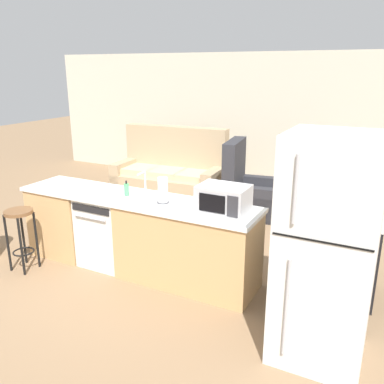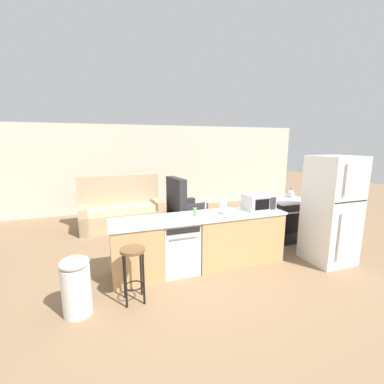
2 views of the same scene
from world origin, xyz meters
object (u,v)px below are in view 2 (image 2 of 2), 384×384
at_px(stove_range, 286,219).
at_px(armchair, 183,209).
at_px(microwave, 259,202).
at_px(couch, 121,210).
at_px(bar_stool, 133,263).
at_px(dishwasher, 178,246).
at_px(paper_towel_roll, 224,206).
at_px(trash_bin, 76,285).
at_px(kettle, 290,193).
at_px(refrigerator, 331,210).
at_px(soap_bottle, 195,212).

relative_size(stove_range, armchair, 0.75).
height_order(microwave, couch, couch).
bearing_deg(bar_stool, couch, 88.18).
bearing_deg(dishwasher, couch, 104.17).
xyz_separation_m(paper_towel_roll, trash_bin, (-2.28, -0.62, -0.66)).
distance_m(paper_towel_roll, couch, 3.18).
xyz_separation_m(dishwasher, armchair, (0.87, 2.44, -0.07)).
bearing_deg(kettle, trash_bin, -162.77).
bearing_deg(trash_bin, refrigerator, 1.26).
relative_size(stove_range, paper_towel_roll, 3.19).
bearing_deg(soap_bottle, dishwasher, -178.17).
distance_m(stove_range, trash_bin, 4.25).
height_order(soap_bottle, couch, couch).
height_order(stove_range, armchair, armchair).
bearing_deg(trash_bin, couch, 76.69).
distance_m(dishwasher, kettle, 2.91).
distance_m(soap_bottle, trash_bin, 1.98).
bearing_deg(kettle, armchair, 137.15).
xyz_separation_m(stove_range, refrigerator, (-0.00, -1.10, 0.48)).
xyz_separation_m(microwave, trash_bin, (-2.98, -0.64, -0.66)).
xyz_separation_m(refrigerator, kettle, (0.17, 1.23, 0.05)).
bearing_deg(couch, trash_bin, -103.31).
relative_size(kettle, couch, 0.10).
height_order(refrigerator, bar_stool, refrigerator).
bearing_deg(armchair, bar_stool, -118.56).
relative_size(refrigerator, kettle, 9.08).
bearing_deg(dishwasher, kettle, 13.78).
relative_size(dishwasher, refrigerator, 0.45).
xyz_separation_m(refrigerator, soap_bottle, (-2.31, 0.56, 0.04)).
relative_size(bar_stool, trash_bin, 1.00).
bearing_deg(refrigerator, dishwasher, 168.07).
height_order(paper_towel_roll, soap_bottle, paper_towel_roll).
bearing_deg(armchair, refrigerator, -59.93).
bearing_deg(kettle, soap_bottle, -164.89).
xyz_separation_m(paper_towel_roll, couch, (-1.48, 2.74, -0.64)).
bearing_deg(refrigerator, microwave, 153.64).
distance_m(microwave, soap_bottle, 1.21).
bearing_deg(refrigerator, couch, 135.15).
bearing_deg(microwave, refrigerator, -26.36).
relative_size(kettle, bar_stool, 0.28).
distance_m(couch, armchair, 1.58).
distance_m(dishwasher, stove_range, 2.66).
xyz_separation_m(soap_bottle, trash_bin, (-1.77, -0.65, -0.59)).
height_order(stove_range, bar_stool, stove_range).
relative_size(stove_range, trash_bin, 1.22).
distance_m(dishwasher, refrigerator, 2.71).
bearing_deg(armchair, paper_towel_roll, -91.74).
bearing_deg(paper_towel_roll, dishwasher, 178.46).
relative_size(soap_bottle, bar_stool, 0.24).
relative_size(bar_stool, armchair, 0.62).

